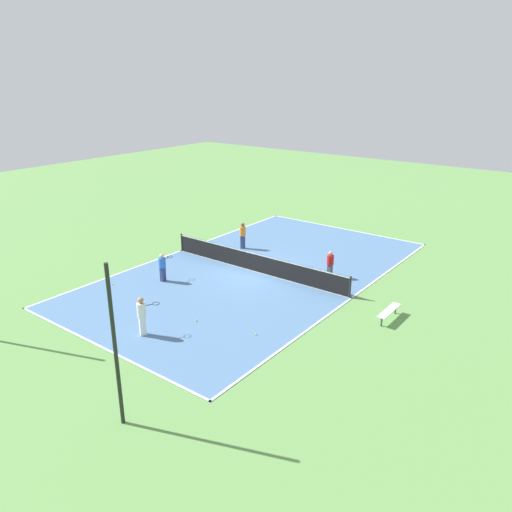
{
  "coord_description": "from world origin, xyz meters",
  "views": [
    {
      "loc": [
        -14.96,
        19.79,
        9.87
      ],
      "look_at": [
        0.0,
        0.0,
        0.9
      ],
      "focal_mm": 35.0,
      "sensor_mm": 36.0,
      "label": 1
    }
  ],
  "objects": [
    {
      "name": "player_center_orange",
      "position": [
        2.94,
        -2.57,
        0.93
      ],
      "size": [
        0.42,
        0.42,
        1.6
      ],
      "rotation": [
        0.0,
        0.0,
        4.9
      ],
      "color": "navy",
      "rests_on": "court_surface"
    },
    {
      "name": "bench",
      "position": [
        -7.9,
        1.0,
        0.39
      ],
      "size": [
        0.36,
        1.78,
        0.45
      ],
      "rotation": [
        0.0,
        0.0,
        1.57
      ],
      "color": "silver",
      "rests_on": "ground_plane"
    },
    {
      "name": "player_far_white",
      "position": [
        -0.55,
        8.27,
        0.97
      ],
      "size": [
        0.71,
        0.98,
        1.65
      ],
      "rotation": [
        0.0,
        0.0,
        4.25
      ],
      "color": "white",
      "rests_on": "court_surface"
    },
    {
      "name": "tennis_net",
      "position": [
        0.0,
        0.0,
        0.56
      ],
      "size": [
        11.17,
        0.1,
        1.07
      ],
      "color": "black",
      "rests_on": "court_surface"
    },
    {
      "name": "court_surface",
      "position": [
        0.0,
        0.0,
        0.01
      ],
      "size": [
        11.37,
        19.92,
        0.02
      ],
      "color": "#4C729E",
      "rests_on": "ground_plane"
    },
    {
      "name": "player_near_blue",
      "position": [
        2.99,
        3.88,
        0.85
      ],
      "size": [
        0.41,
        0.96,
        1.47
      ],
      "rotation": [
        0.0,
        0.0,
        4.8
      ],
      "color": "navy",
      "rests_on": "court_surface"
    },
    {
      "name": "tennis_ball_right_alley",
      "position": [
        -4.19,
        5.56,
        0.06
      ],
      "size": [
        0.07,
        0.07,
        0.07
      ],
      "primitive_type": "sphere",
      "color": "#CCE033",
      "rests_on": "court_surface"
    },
    {
      "name": "fence_post_back_left",
      "position": [
        -4.23,
        12.27,
        2.58
      ],
      "size": [
        0.12,
        0.12,
        5.17
      ],
      "color": "black",
      "rests_on": "ground_plane"
    },
    {
      "name": "player_coach_red",
      "position": [
        -3.51,
        -1.71,
        0.8
      ],
      "size": [
        0.38,
        0.38,
        1.4
      ],
      "rotation": [
        0.0,
        0.0,
        4.66
      ],
      "color": "#4C4C51",
      "rests_on": "court_surface"
    },
    {
      "name": "ground_plane",
      "position": [
        0.0,
        0.0,
        0.0
      ],
      "size": [
        80.0,
        80.0,
        0.0
      ],
      "primitive_type": "plane",
      "color": "#60934C"
    },
    {
      "name": "tennis_ball_midcourt",
      "position": [
        -1.44,
        6.14,
        0.06
      ],
      "size": [
        0.07,
        0.07,
        0.07
      ],
      "primitive_type": "sphere",
      "color": "#CCE033",
      "rests_on": "court_surface"
    },
    {
      "name": "tennis_ball_far_baseline",
      "position": [
        4.63,
        5.8,
        0.06
      ],
      "size": [
        0.07,
        0.07,
        0.07
      ],
      "primitive_type": "sphere",
      "color": "#CCE033",
      "rests_on": "court_surface"
    }
  ]
}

